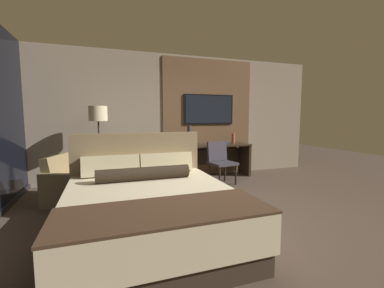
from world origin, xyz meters
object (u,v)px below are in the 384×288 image
(desk, at_px, (213,155))
(desk_chair, at_px, (220,159))
(armchair_by_window, at_px, (77,185))
(book, at_px, (223,143))
(tv, at_px, (209,109))
(bed, at_px, (150,209))
(floor_lamp, at_px, (98,120))
(vase_short, at_px, (233,138))
(vase_tall, at_px, (189,135))

(desk, height_order, desk_chair, desk_chair)
(armchair_by_window, bearing_deg, book, -55.30)
(tv, bearing_deg, bed, -124.41)
(tv, distance_m, desk_chair, 1.34)
(bed, relative_size, floor_lamp, 1.35)
(bed, distance_m, armchair_by_window, 1.96)
(tv, xyz_separation_m, armchair_by_window, (-2.84, -1.09, -1.32))
(tv, xyz_separation_m, vase_short, (0.58, -0.16, -0.69))
(vase_tall, bearing_deg, armchair_by_window, -159.93)
(desk_chair, relative_size, floor_lamp, 0.55)
(tv, relative_size, vase_short, 5.21)
(desk_chair, distance_m, armchair_by_window, 2.78)
(desk_chair, relative_size, armchair_by_window, 0.78)
(floor_lamp, bearing_deg, desk_chair, -8.00)
(tv, height_order, armchair_by_window, tv)
(tv, relative_size, book, 5.20)
(desk, relative_size, vase_tall, 3.90)
(floor_lamp, xyz_separation_m, vase_tall, (1.90, 0.23, -0.35))
(armchair_by_window, relative_size, vase_short, 4.74)
(armchair_by_window, bearing_deg, vase_tall, -49.97)
(tv, distance_m, floor_lamp, 2.54)
(vase_short, distance_m, book, 0.36)
(bed, distance_m, floor_lamp, 2.60)
(floor_lamp, bearing_deg, bed, -76.68)
(armchair_by_window, bearing_deg, floor_lamp, -11.21)
(bed, bearing_deg, book, 49.40)
(armchair_by_window, relative_size, floor_lamp, 0.71)
(armchair_by_window, bearing_deg, desk, -53.37)
(tv, relative_size, desk_chair, 1.41)
(desk_chair, relative_size, vase_tall, 1.99)
(desk, relative_size, desk_chair, 1.96)
(floor_lamp, height_order, vase_tall, floor_lamp)
(desk, distance_m, armchair_by_window, 2.98)
(bed, xyz_separation_m, tv, (1.93, 2.82, 1.24))
(bed, height_order, book, bed)
(desk, distance_m, vase_tall, 0.75)
(desk_chair, bearing_deg, bed, -141.63)
(floor_lamp, relative_size, vase_tall, 3.62)
(desk_chair, height_order, book, desk_chair)
(tv, distance_m, armchair_by_window, 3.32)
(desk, relative_size, armchair_by_window, 1.53)
(vase_tall, distance_m, book, 0.86)
(tv, xyz_separation_m, book, (0.25, -0.27, -0.80))
(desk_chair, xyz_separation_m, armchair_by_window, (-2.75, -0.26, -0.27))
(bed, xyz_separation_m, floor_lamp, (-0.55, 2.33, 1.00))
(vase_tall, bearing_deg, bed, -117.74)
(desk_chair, distance_m, floor_lamp, 2.55)
(armchair_by_window, bearing_deg, vase_short, -54.87)
(bed, distance_m, vase_tall, 2.96)
(armchair_by_window, distance_m, vase_tall, 2.51)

